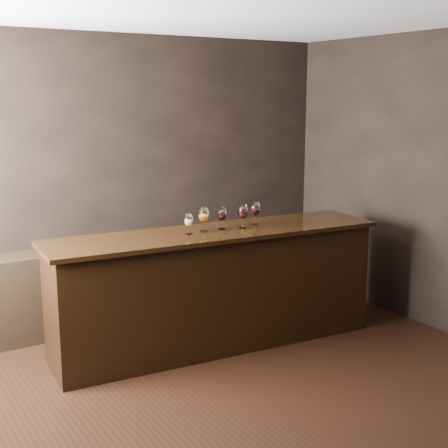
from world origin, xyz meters
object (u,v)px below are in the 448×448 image
glass_red_a (222,215)px  glass_white (189,221)px  back_bar_shelf (76,289)px  glass_red_c (255,209)px  glass_red_b (243,212)px  bar_counter (216,291)px  glass_amber (204,215)px

glass_red_a → glass_white: bearing=-175.9°
back_bar_shelf → glass_red_c: 1.88m
glass_white → glass_red_b: 0.53m
bar_counter → glass_white: glass_white is taller
glass_red_a → glass_red_c: size_ratio=0.92×
back_bar_shelf → glass_red_b: (1.19, -1.07, 0.80)m
glass_amber → glass_white: bearing=-170.9°
bar_counter → glass_white: 0.71m
back_bar_shelf → glass_white: bearing=-57.2°
glass_white → glass_red_a: (0.35, 0.02, 0.01)m
bar_counter → glass_red_b: 0.74m
glass_red_b → glass_red_c: (0.19, 0.08, -0.01)m
bar_counter → glass_white: (-0.26, 0.00, 0.66)m
glass_red_c → glass_white: bearing=-177.2°
glass_red_b → glass_red_c: 0.21m
glass_amber → bar_counter: bearing=-17.0°
bar_counter → back_bar_shelf: bar_counter is taller
back_bar_shelf → glass_red_c: glass_red_c is taller
back_bar_shelf → glass_amber: glass_amber is taller
glass_red_a → bar_counter: bearing=-161.2°
glass_amber → glass_red_c: (0.55, 0.01, -0.00)m
glass_white → glass_red_b: (0.52, -0.04, 0.03)m
glass_red_c → glass_amber: bearing=-179.0°
back_bar_shelf → glass_red_a: (1.01, -1.01, 0.78)m
glass_amber → glass_red_a: (0.19, -0.00, -0.02)m
bar_counter → glass_red_b: glass_red_b is taller
glass_white → glass_red_a: 0.35m
bar_counter → glass_red_a: size_ratio=15.38×
back_bar_shelf → glass_red_c: (1.38, -1.00, 0.79)m
glass_red_a → glass_red_c: glass_red_c is taller
glass_red_a → glass_red_b: 0.19m
glass_red_a → back_bar_shelf: bearing=135.2°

